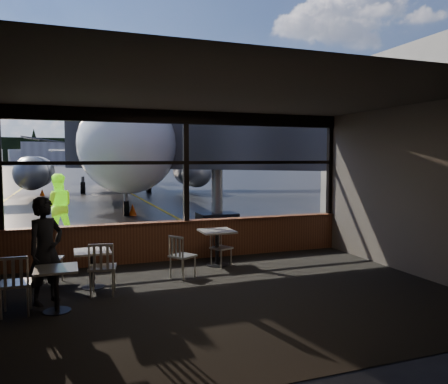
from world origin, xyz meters
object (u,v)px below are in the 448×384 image
chair_mid_w (49,260)px  ground_crew (57,207)px  chair_near_w (183,256)px  chair_left_s (16,284)px  cone_nose (133,210)px  chair_mid_s (103,268)px  cafe_table_mid (93,269)px  chair_near_n (221,248)px  passenger (46,251)px  airliner (116,114)px  cafe_table_left (57,290)px  jet_bridge (240,160)px  cafe_table_near (217,248)px  cone_wing (42,192)px

chair_mid_w → ground_crew: bearing=-168.3°
chair_near_w → chair_left_s: chair_left_s is taller
chair_near_w → cone_nose: bearing=144.6°
chair_mid_s → cafe_table_mid: bearing=116.1°
chair_near_w → chair_mid_s: bearing=-103.4°
chair_near_n → passenger: passenger is taller
airliner → cafe_table_left: 23.90m
jet_bridge → cone_nose: jet_bridge is taller
cafe_table_near → cafe_table_left: cafe_table_near is taller
cafe_table_near → chair_mid_w: size_ratio=0.83×
airliner → chair_near_w: bearing=-88.5°
chair_left_s → passenger: passenger is taller
cafe_table_left → chair_mid_w: chair_mid_w is taller
chair_mid_w → ground_crew: size_ratio=0.50×
chair_mid_w → passenger: (-0.01, -1.12, 0.40)m
cafe_table_mid → airliner: bearing=82.7°
airliner → chair_near_n: 21.81m
chair_near_w → jet_bridge: bearing=117.2°
chair_near_n → chair_mid_w: bearing=-20.4°
chair_mid_s → chair_mid_w: size_ratio=1.00×
ground_crew → cone_wing: 16.69m
chair_near_n → cafe_table_mid: bearing=-9.5°
cafe_table_near → chair_mid_w: bearing=-174.5°
cafe_table_mid → passenger: size_ratio=0.40×
chair_mid_s → chair_mid_w: chair_mid_w is taller
chair_near_n → chair_mid_s: bearing=0.4°
cafe_table_near → chair_mid_s: size_ratio=0.83×
passenger → cone_nose: size_ratio=3.69×
cone_nose → cone_wing: bearing=109.0°
chair_near_w → cafe_table_mid: bearing=-120.2°
chair_near_w → chair_left_s: size_ratio=0.93×
jet_bridge → cone_wing: bearing=117.4°
chair_left_s → ground_crew: bearing=87.3°
cafe_table_near → chair_mid_s: 2.89m
chair_mid_s → chair_left_s: (-1.33, -0.56, -0.00)m
airliner → cafe_table_near: bearing=-85.9°
cafe_table_left → chair_near_w: chair_near_w is taller
airliner → chair_mid_w: bearing=-95.1°
jet_bridge → chair_mid_w: 9.58m
chair_mid_w → cone_nose: size_ratio=2.01×
jet_bridge → chair_left_s: 10.98m
cafe_table_near → chair_mid_s: bearing=-153.0°
cafe_table_mid → chair_near_w: chair_near_w is taller
chair_near_n → chair_mid_s: size_ratio=0.84×
cafe_table_near → chair_near_w: chair_near_w is taller
cafe_table_left → cone_nose: bearing=76.2°
ground_crew → cone_wing: (-1.21, 16.62, -0.75)m
airliner → chair_near_w: airliner is taller
airliner → passenger: bearing=-94.7°
chair_mid_w → passenger: size_ratio=0.54×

